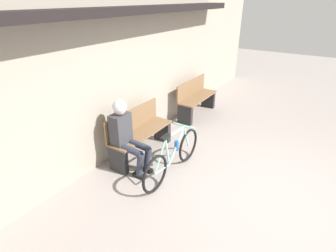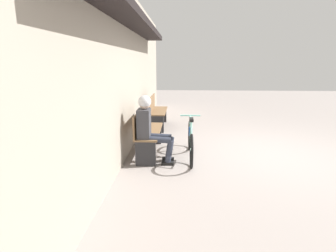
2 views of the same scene
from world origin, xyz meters
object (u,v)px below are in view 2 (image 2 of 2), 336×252
object	(u,v)px
bicycle	(190,141)
park_bench_far	(157,113)
park_bench_near	(147,134)
person_seated	(150,125)

from	to	relation	value
bicycle	park_bench_far	size ratio (longest dim) A/B	1.21
park_bench_near	person_seated	world-z (taller)	person_seated
park_bench_near	bicycle	world-z (taller)	park_bench_near
park_bench_near	park_bench_far	bearing A→B (deg)	-0.03
person_seated	bicycle	bearing A→B (deg)	-69.04
bicycle	park_bench_near	bearing A→B (deg)	76.30
park_bench_near	bicycle	bearing A→B (deg)	-103.70
park_bench_near	bicycle	xyz separation A→B (m)	(-0.21, -0.86, -0.06)
bicycle	park_bench_far	bearing A→B (deg)	19.39
park_bench_far	bicycle	bearing A→B (deg)	-160.61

